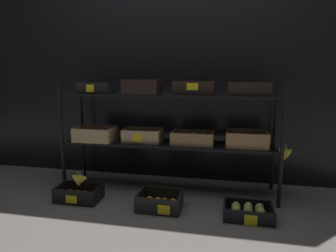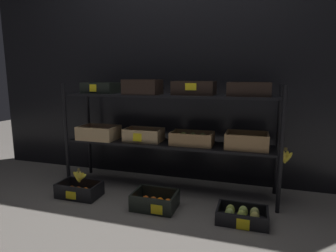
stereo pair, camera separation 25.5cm
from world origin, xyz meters
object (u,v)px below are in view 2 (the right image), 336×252
at_px(display_rack, 171,119).
at_px(crate_ground_tangerine, 80,191).
at_px(crate_ground_left_tangerine, 155,202).
at_px(banana_bunch_loose, 79,177).
at_px(crate_ground_pear, 242,215).

distance_m(display_rack, crate_ground_tangerine, 1.03).
bearing_deg(crate_ground_left_tangerine, banana_bunch_loose, 179.29).
relative_size(display_rack, banana_bunch_loose, 13.32).
bearing_deg(crate_ground_left_tangerine, display_rack, 87.69).
bearing_deg(banana_bunch_loose, display_rack, 28.12).
bearing_deg(crate_ground_left_tangerine, crate_ground_tangerine, 179.00).
relative_size(crate_ground_left_tangerine, crate_ground_pear, 0.95).
bearing_deg(display_rack, crate_ground_tangerine, -152.35).
distance_m(crate_ground_left_tangerine, banana_bunch_loose, 0.72).
bearing_deg(crate_ground_left_tangerine, crate_ground_pear, -1.57).
bearing_deg(display_rack, crate_ground_pear, -31.83).
relative_size(display_rack, crate_ground_pear, 5.55).
xyz_separation_m(display_rack, crate_ground_tangerine, (-0.73, -0.38, -0.62)).
relative_size(display_rack, crate_ground_tangerine, 5.45).
relative_size(crate_ground_left_tangerine, banana_bunch_loose, 2.29).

